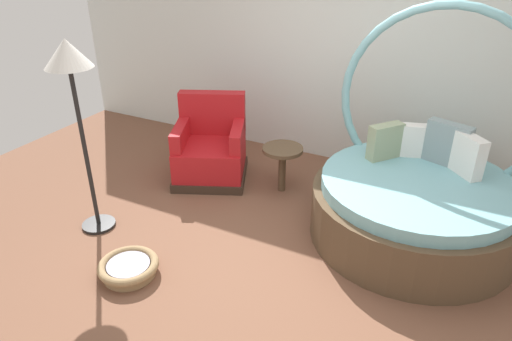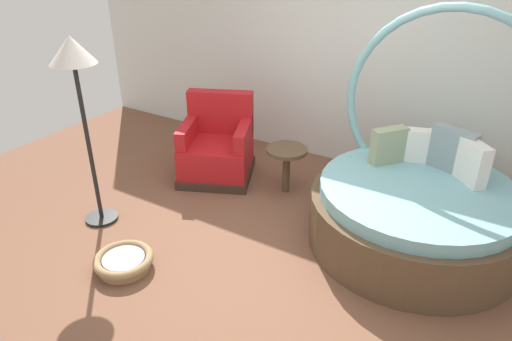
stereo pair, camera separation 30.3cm
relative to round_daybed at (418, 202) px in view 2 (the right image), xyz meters
The scene contains 7 objects.
ground_plane 1.40m from the round_daybed, 140.52° to the right, with size 8.00×8.00×0.02m, color brown.
back_wall 1.91m from the round_daybed, 129.26° to the left, with size 8.00×0.12×2.81m, color silver.
round_daybed is the anchor object (origin of this frame).
red_armchair 2.32m from the round_daybed, behind, with size 1.05×1.05×0.94m.
pet_basket 2.66m from the round_daybed, 139.13° to the right, with size 0.51×0.51×0.13m.
side_table 1.45m from the round_daybed, behind, with size 0.44×0.44×0.52m.
floor_lamp 3.24m from the round_daybed, 154.77° to the right, with size 0.40×0.40×1.82m.
Camera 2 is at (1.67, -3.00, 2.62)m, focal length 32.87 mm.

